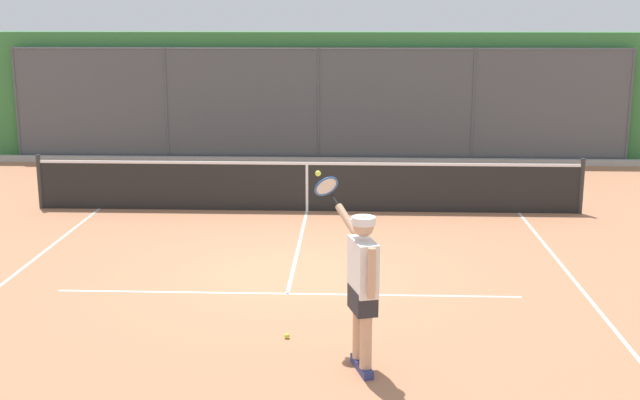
{
  "coord_description": "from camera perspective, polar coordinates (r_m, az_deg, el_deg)",
  "views": [
    {
      "loc": [
        -0.88,
        11.4,
        3.77
      ],
      "look_at": [
        -0.4,
        -0.32,
        1.05
      ],
      "focal_mm": 45.64,
      "sensor_mm": 36.0,
      "label": 1
    }
  ],
  "objects": [
    {
      "name": "ground_plane",
      "position": [
        12.04,
        -1.97,
        -5.2
      ],
      "size": [
        60.0,
        60.0,
        0.0
      ],
      "primitive_type": "plane",
      "color": "#B27551"
    },
    {
      "name": "court_line_markings",
      "position": [
        10.88,
        -2.45,
        -7.21
      ],
      "size": [
        8.21,
        8.7,
        0.01
      ],
      "color": "white",
      "rests_on": "ground"
    },
    {
      "name": "fence_backdrop",
      "position": [
        21.28,
        -0.03,
        7.27
      ],
      "size": [
        18.53,
        1.37,
        3.27
      ],
      "color": "#474C51",
      "rests_on": "ground"
    },
    {
      "name": "tennis_net",
      "position": [
        15.67,
        -0.92,
        0.99
      ],
      "size": [
        10.55,
        0.09,
        1.07
      ],
      "color": "#2D2D2D",
      "rests_on": "ground"
    },
    {
      "name": "tennis_player",
      "position": [
        8.61,
        2.95,
        -5.65
      ],
      "size": [
        0.76,
        1.3,
        2.01
      ],
      "rotation": [
        0.0,
        0.0,
        -1.29
      ],
      "color": "navy",
      "rests_on": "ground"
    },
    {
      "name": "tennis_ball_near_net",
      "position": [
        9.75,
        -2.33,
        -9.5
      ],
      "size": [
        0.07,
        0.07,
        0.07
      ],
      "primitive_type": "sphere",
      "color": "#C1D138",
      "rests_on": "ground"
    }
  ]
}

